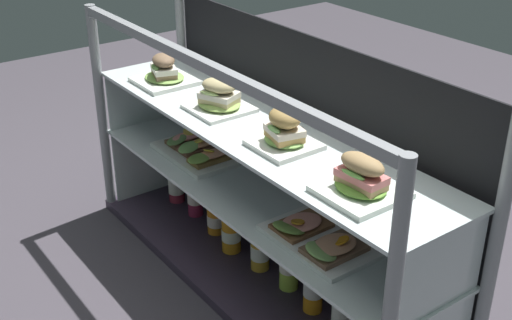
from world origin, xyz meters
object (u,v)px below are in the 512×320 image
Objects in this scene: juice_bottle_tucked_behind at (231,232)px; plated_roll_sandwich_mid_right at (284,132)px; juice_bottle_back_center at (313,286)px; juice_bottle_front_left_end at (195,194)px; juice_bottle_near_post at (216,215)px; open_sandwich_tray_right_of_center at (319,238)px; plated_roll_sandwich_far_right at (219,98)px; plated_roll_sandwich_near_right_corner at (164,73)px; juice_bottle_back_right at (289,262)px; plated_roll_sandwich_far_left at (361,181)px; open_sandwich_tray_near_left_corner at (198,150)px; juice_bottle_front_second at (260,245)px; juice_bottle_front_middle at (176,181)px; juice_bottle_front_fourth at (341,309)px.

plated_roll_sandwich_mid_right is at bearing -6.49° from juice_bottle_tucked_behind.
juice_bottle_back_center is (0.44, 0.02, 0.02)m from juice_bottle_tucked_behind.
juice_bottle_tucked_behind is (0.30, -0.03, -0.01)m from juice_bottle_front_left_end.
juice_bottle_near_post is 0.14m from juice_bottle_tucked_behind.
plated_roll_sandwich_far_right is at bearing 178.84° from open_sandwich_tray_right_of_center.
plated_roll_sandwich_near_right_corner is 0.82m from juice_bottle_back_right.
juice_bottle_back_right is (0.60, 0.00, 0.01)m from juice_bottle_front_left_end.
juice_bottle_near_post is at bearing 172.82° from plated_roll_sandwich_mid_right.
plated_roll_sandwich_far_left reaches higher than juice_bottle_near_post.
plated_roll_sandwich_far_left is 0.87m from juice_bottle_tucked_behind.
plated_roll_sandwich_far_left is 0.58× the size of open_sandwich_tray_near_left_corner.
juice_bottle_back_right is at bearing 5.87° from juice_bottle_tucked_behind.
plated_roll_sandwich_near_right_corner is at bearing -176.87° from plated_roll_sandwich_far_right.
juice_bottle_tucked_behind is at bearing 173.51° from plated_roll_sandwich_mid_right.
open_sandwich_tray_right_of_center is at bearing 175.01° from plated_roll_sandwich_far_left.
plated_roll_sandwich_mid_right reaches higher than open_sandwich_tray_right_of_center.
plated_roll_sandwich_far_right reaches higher than juice_bottle_front_left_end.
juice_bottle_front_second is at bearing 18.21° from plated_roll_sandwich_far_right.
juice_bottle_tucked_behind is (0.19, 0.01, -0.27)m from open_sandwich_tray_near_left_corner.
plated_roll_sandwich_near_right_corner is at bearing -171.85° from juice_bottle_front_second.
juice_bottle_back_right reaches higher than juice_bottle_near_post.
open_sandwich_tray_near_left_corner reaches higher than juice_bottle_back_center.
plated_roll_sandwich_far_right is 0.92× the size of juice_bottle_near_post.
juice_bottle_front_middle is at bearing 175.40° from plated_roll_sandwich_mid_right.
juice_bottle_tucked_behind is 0.80× the size of juice_bottle_back_right.
plated_roll_sandwich_near_right_corner is 1.03m from plated_roll_sandwich_far_left.
juice_bottle_front_middle is 1.15× the size of juice_bottle_tucked_behind.
juice_bottle_tucked_behind is 0.44m from juice_bottle_back_center.
juice_bottle_back_center is (0.78, 0.07, -0.51)m from plated_roll_sandwich_near_right_corner.
plated_roll_sandwich_mid_right is 0.32m from open_sandwich_tray_right_of_center.
juice_bottle_front_middle is at bearing 142.40° from plated_roll_sandwich_near_right_corner.
open_sandwich_tray_near_left_corner is at bearing -143.69° from juice_bottle_near_post.
juice_bottle_back_center reaches higher than juice_bottle_front_left_end.
juice_bottle_tucked_behind is at bearing -177.54° from juice_bottle_back_center.
plated_roll_sandwich_mid_right is at bearing -16.67° from juice_bottle_front_second.
juice_bottle_near_post is 0.29m from juice_bottle_front_second.
juice_bottle_front_middle is (-1.13, 0.08, -0.52)m from plated_roll_sandwich_far_left.
juice_bottle_front_left_end is at bearing 159.80° from open_sandwich_tray_near_left_corner.
plated_roll_sandwich_far_left reaches higher than juice_bottle_front_fourth.
juice_bottle_front_fourth is (0.24, 0.04, -0.51)m from plated_roll_sandwich_mid_right.
juice_bottle_front_second is at bearing 8.15° from plated_roll_sandwich_near_right_corner.
juice_bottle_back_right is (0.49, 0.04, -0.24)m from open_sandwich_tray_near_left_corner.
juice_bottle_front_left_end is at bearing 168.15° from plated_roll_sandwich_far_right.
plated_roll_sandwich_far_left reaches higher than juice_bottle_front_left_end.
open_sandwich_tray_right_of_center is 1.50× the size of juice_bottle_front_left_end.
juice_bottle_front_left_end is (-0.11, 0.04, -0.25)m from open_sandwich_tray_near_left_corner.
juice_bottle_front_second reaches higher than juice_bottle_front_middle.
juice_bottle_back_right is at bearing 5.24° from open_sandwich_tray_near_left_corner.
plated_roll_sandwich_near_right_corner is at bearing 179.64° from plated_roll_sandwich_far_left.
plated_roll_sandwich_near_right_corner is 0.31m from open_sandwich_tray_near_left_corner.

